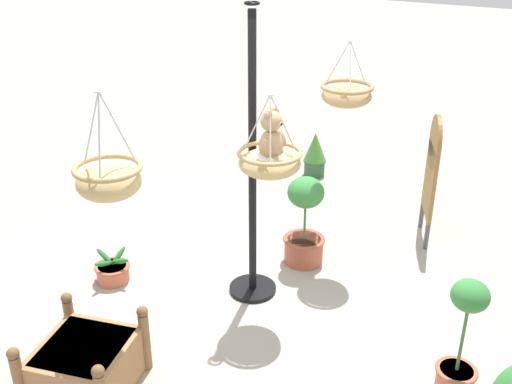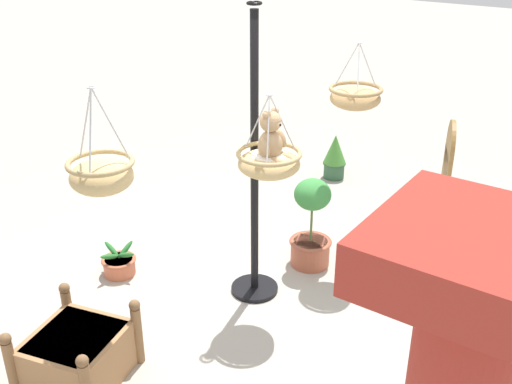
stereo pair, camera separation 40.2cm
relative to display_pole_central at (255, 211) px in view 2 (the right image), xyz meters
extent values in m
plane|color=#A8A093|center=(0.16, 0.04, -0.84)|extent=(40.00, 40.00, 0.00)
cylinder|color=black|center=(0.00, 0.00, 0.45)|extent=(0.07, 0.07, 2.58)
cylinder|color=black|center=(0.00, 0.00, -0.82)|extent=(0.44, 0.44, 0.04)
torus|color=black|center=(0.00, 0.00, 1.78)|extent=(0.12, 0.12, 0.02)
ellipsoid|color=tan|center=(0.15, 0.25, 0.57)|extent=(0.51, 0.51, 0.20)
torus|color=tan|center=(0.15, 0.25, 0.66)|extent=(0.53, 0.53, 0.04)
ellipsoid|color=silver|center=(0.15, 0.25, 0.59)|extent=(0.44, 0.44, 0.16)
cylinder|color=#B7B7BC|center=(0.25, 0.31, 0.90)|extent=(0.22, 0.13, 0.49)
cylinder|color=#B7B7BC|center=(0.05, 0.31, 0.90)|extent=(0.22, 0.13, 0.49)
cylinder|color=#B7B7BC|center=(0.15, 0.13, 0.90)|extent=(0.01, 0.24, 0.49)
torus|color=#B7B7BC|center=(0.15, 0.25, 1.14)|extent=(0.06, 0.06, 0.01)
ellipsoid|color=tan|center=(0.15, 0.26, 0.72)|extent=(0.22, 0.19, 0.26)
sphere|color=tan|center=(0.15, 0.26, 0.93)|extent=(0.20, 0.20, 0.17)
ellipsoid|color=tan|center=(0.15, 0.32, 0.91)|extent=(0.09, 0.07, 0.05)
sphere|color=black|center=(0.15, 0.35, 0.92)|extent=(0.02, 0.02, 0.02)
sphere|color=tan|center=(0.09, 0.26, 0.99)|extent=(0.06, 0.06, 0.06)
sphere|color=tan|center=(0.21, 0.26, 0.99)|extent=(0.06, 0.06, 0.06)
ellipsoid|color=tan|center=(0.03, 0.29, 0.76)|extent=(0.07, 0.13, 0.17)
ellipsoid|color=tan|center=(0.27, 0.29, 0.76)|extent=(0.07, 0.13, 0.17)
ellipsoid|color=tan|center=(0.09, 0.35, 0.63)|extent=(0.08, 0.15, 0.08)
ellipsoid|color=tan|center=(0.21, 0.35, 0.63)|extent=(0.08, 0.15, 0.08)
ellipsoid|color=tan|center=(-0.96, 0.44, 0.88)|extent=(0.46, 0.46, 0.19)
torus|color=#97794E|center=(-0.96, 0.44, 0.96)|extent=(0.49, 0.49, 0.04)
cylinder|color=#B7B7BC|center=(-0.87, 0.49, 1.17)|extent=(0.20, 0.12, 0.42)
cylinder|color=#B7B7BC|center=(-1.05, 0.49, 1.17)|extent=(0.20, 0.12, 0.42)
cylinder|color=#B7B7BC|center=(-0.96, 0.33, 1.17)|extent=(0.01, 0.22, 0.42)
torus|color=#B7B7BC|center=(-0.96, 0.44, 1.38)|extent=(0.06, 0.06, 0.01)
ellipsoid|color=tan|center=(1.38, -0.32, 0.75)|extent=(0.44, 0.44, 0.23)
torus|color=tan|center=(1.38, -0.32, 0.86)|extent=(0.47, 0.47, 0.04)
ellipsoid|color=silver|center=(1.38, -0.32, 0.77)|extent=(0.39, 0.39, 0.19)
cylinder|color=#B7B7BC|center=(1.46, -0.27, 1.12)|extent=(0.19, 0.12, 0.53)
cylinder|color=#B7B7BC|center=(1.29, -0.27, 1.12)|extent=(0.19, 0.12, 0.53)
cylinder|color=#B7B7BC|center=(1.38, -0.42, 1.12)|extent=(0.01, 0.21, 0.53)
torus|color=#B7B7BC|center=(1.38, -0.32, 1.38)|extent=(0.06, 0.06, 0.01)
cube|color=#9E2D23|center=(2.93, 2.55, 1.90)|extent=(0.36, 0.36, 0.10)
cube|color=#9E7047|center=(1.73, -0.41, -0.64)|extent=(0.81, 0.79, 0.40)
cube|color=#382819|center=(1.73, -0.41, -0.46)|extent=(0.71, 0.69, 0.06)
cylinder|color=brown|center=(1.32, -0.18, -0.59)|extent=(0.08, 0.08, 0.50)
cylinder|color=brown|center=(1.49, -0.80, -0.59)|extent=(0.08, 0.08, 0.50)
cylinder|color=brown|center=(2.13, -0.64, -0.59)|extent=(0.08, 0.08, 0.50)
sphere|color=brown|center=(1.32, -0.18, -0.30)|extent=(0.09, 0.09, 0.09)
sphere|color=brown|center=(1.97, -0.01, -0.30)|extent=(0.09, 0.09, 0.09)
sphere|color=brown|center=(1.49, -0.80, -0.30)|extent=(0.09, 0.09, 0.09)
sphere|color=brown|center=(2.13, -0.64, -0.30)|extent=(0.09, 0.09, 0.09)
torus|color=#A9573B|center=(0.43, 1.96, -0.59)|extent=(0.31, 0.31, 0.03)
cylinder|color=#382819|center=(0.43, 1.96, -0.60)|extent=(0.24, 0.24, 0.03)
cylinder|color=#4C6B38|center=(0.43, 1.96, -0.32)|extent=(0.02, 0.02, 0.54)
ellipsoid|color=#38843D|center=(0.43, 1.96, 0.06)|extent=(0.26, 0.26, 0.22)
cylinder|color=#AD563D|center=(-0.71, 0.18, -0.70)|extent=(0.39, 0.39, 0.27)
torus|color=#9C4E37|center=(-0.71, 0.18, -0.58)|extent=(0.43, 0.43, 0.03)
cylinder|color=#382819|center=(-0.71, 0.18, -0.59)|extent=(0.34, 0.34, 0.03)
cylinder|color=#4C6B38|center=(-0.71, 0.18, -0.39)|extent=(0.02, 0.02, 0.37)
ellipsoid|color=#38843D|center=(-0.71, 0.18, -0.06)|extent=(0.36, 0.36, 0.31)
cylinder|color=#2D5638|center=(-2.76, -0.66, -0.73)|extent=(0.27, 0.27, 0.21)
torus|color=#294E32|center=(-2.76, -0.66, -0.63)|extent=(0.31, 0.31, 0.03)
cylinder|color=#382819|center=(-2.76, -0.66, -0.64)|extent=(0.24, 0.24, 0.03)
cone|color=#478E38|center=(-2.76, -0.66, -0.43)|extent=(0.30, 0.30, 0.39)
cylinder|color=#BC6042|center=(0.54, -1.25, -0.75)|extent=(0.31, 0.31, 0.17)
torus|color=#A9573B|center=(0.54, -1.25, -0.68)|extent=(0.34, 0.34, 0.03)
cylinder|color=#382819|center=(0.54, -1.25, -0.68)|extent=(0.27, 0.27, 0.03)
ellipsoid|color=#28702D|center=(0.64, -1.26, -0.60)|extent=(0.22, 0.07, 0.13)
ellipsoid|color=#28702D|center=(0.53, -1.15, -0.59)|extent=(0.07, 0.23, 0.12)
ellipsoid|color=#28702D|center=(0.45, -1.24, -0.60)|extent=(0.21, 0.07, 0.16)
ellipsoid|color=#28702D|center=(0.53, -1.35, -0.60)|extent=(0.07, 0.22, 0.14)
cube|color=olive|center=(-1.81, 1.10, -0.16)|extent=(0.54, 0.25, 0.76)
cylinder|color=olive|center=(-1.81, 1.10, 0.28)|extent=(0.54, 0.25, 0.56)
cylinder|color=#4C4C4C|center=(-2.03, 1.01, -0.69)|extent=(0.05, 0.05, 0.30)
cylinder|color=#4C4C4C|center=(-1.58, 1.19, -0.69)|extent=(0.05, 0.05, 0.30)
camera|label=1|loc=(4.06, 2.40, 2.42)|focal=42.01mm
camera|label=2|loc=(3.85, 2.73, 2.42)|focal=42.01mm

